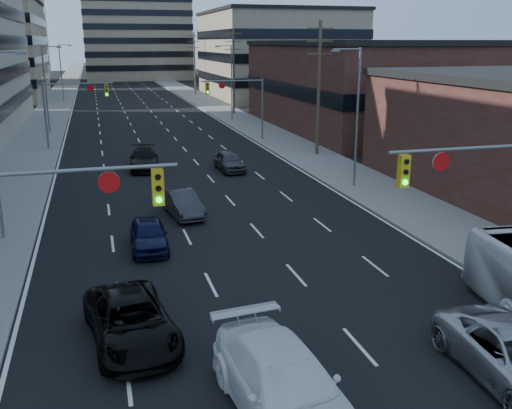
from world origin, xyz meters
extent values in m
cube|color=black|center=(0.00, 130.00, 0.01)|extent=(18.00, 300.00, 0.02)
cube|color=slate|center=(-11.50, 130.00, 0.07)|extent=(5.00, 300.00, 0.15)
cube|color=slate|center=(11.50, 130.00, 0.07)|extent=(5.00, 300.00, 0.15)
cube|color=#472119|center=(24.00, 50.00, 4.50)|extent=(20.00, 30.00, 9.00)
cube|color=gray|center=(25.00, 88.00, 7.00)|extent=(22.00, 28.00, 14.00)
cube|color=gray|center=(32.00, 130.00, 6.00)|extent=(22.00, 22.00, 12.00)
cylinder|color=slate|center=(-6.75, 8.00, 5.80)|extent=(6.50, 0.12, 0.12)
cube|color=gold|center=(-4.10, 8.00, 5.15)|extent=(0.35, 0.28, 1.10)
cylinder|color=black|center=(-4.10, 7.84, 5.50)|extent=(0.18, 0.06, 0.18)
cylinder|color=black|center=(-4.10, 7.84, 5.15)|extent=(0.18, 0.06, 0.18)
cylinder|color=#0CE526|center=(-4.10, 7.84, 4.80)|extent=(0.18, 0.06, 0.18)
cylinder|color=white|center=(-5.50, 7.97, 5.40)|extent=(0.64, 0.06, 0.64)
cylinder|color=slate|center=(6.75, 8.00, 5.80)|extent=(6.50, 0.12, 0.12)
cube|color=gold|center=(4.10, 8.00, 5.15)|extent=(0.35, 0.28, 1.10)
cylinder|color=black|center=(4.10, 7.84, 5.50)|extent=(0.18, 0.06, 0.18)
cylinder|color=black|center=(4.10, 7.84, 5.15)|extent=(0.18, 0.06, 0.18)
cylinder|color=#0CE526|center=(4.10, 7.84, 4.80)|extent=(0.18, 0.06, 0.18)
cylinder|color=white|center=(5.50, 7.97, 5.40)|extent=(0.64, 0.06, 0.64)
cylinder|color=slate|center=(-10.00, 45.00, 3.00)|extent=(0.18, 0.18, 6.00)
cylinder|color=slate|center=(-7.00, 45.00, 5.80)|extent=(6.00, 0.12, 0.12)
cube|color=gold|center=(-4.60, 45.00, 5.15)|extent=(0.35, 0.28, 1.10)
cylinder|color=black|center=(-4.60, 44.84, 5.50)|extent=(0.18, 0.06, 0.18)
cylinder|color=black|center=(-4.60, 44.84, 5.15)|extent=(0.18, 0.06, 0.18)
cylinder|color=#0CE526|center=(-4.60, 44.84, 4.80)|extent=(0.18, 0.06, 0.18)
cylinder|color=white|center=(-6.00, 44.97, 5.40)|extent=(0.64, 0.06, 0.64)
cylinder|color=slate|center=(10.00, 45.00, 3.00)|extent=(0.18, 0.18, 6.00)
cylinder|color=slate|center=(7.00, 45.00, 5.80)|extent=(6.00, 0.12, 0.12)
cube|color=gold|center=(4.60, 45.00, 5.15)|extent=(0.35, 0.28, 1.10)
cylinder|color=black|center=(4.60, 44.84, 5.50)|extent=(0.18, 0.06, 0.18)
cylinder|color=black|center=(4.60, 44.84, 5.15)|extent=(0.18, 0.06, 0.18)
cylinder|color=#0CE526|center=(4.60, 44.84, 4.80)|extent=(0.18, 0.06, 0.18)
cylinder|color=white|center=(6.00, 44.97, 5.40)|extent=(0.64, 0.06, 0.64)
cylinder|color=#4C3D2D|center=(12.20, 36.00, 5.50)|extent=(0.28, 0.28, 11.00)
cube|color=#4C3D2D|center=(12.20, 36.00, 10.40)|extent=(2.20, 0.10, 0.10)
cube|color=#4C3D2D|center=(12.20, 36.00, 9.40)|extent=(2.20, 0.10, 0.10)
cube|color=#4C3D2D|center=(12.20, 36.00, 8.40)|extent=(2.20, 0.10, 0.10)
cylinder|color=#4C3D2D|center=(12.20, 66.00, 5.50)|extent=(0.28, 0.28, 11.00)
cube|color=#4C3D2D|center=(12.20, 66.00, 10.40)|extent=(2.20, 0.10, 0.10)
cube|color=#4C3D2D|center=(12.20, 66.00, 9.40)|extent=(2.20, 0.10, 0.10)
cube|color=#4C3D2D|center=(12.20, 66.00, 8.40)|extent=(2.20, 0.10, 0.10)
cylinder|color=#4C3D2D|center=(12.20, 96.00, 5.50)|extent=(0.28, 0.28, 11.00)
cube|color=#4C3D2D|center=(12.20, 96.00, 10.40)|extent=(2.20, 0.10, 0.10)
cube|color=#4C3D2D|center=(12.20, 96.00, 9.40)|extent=(2.20, 0.10, 0.10)
cube|color=#4C3D2D|center=(12.20, 96.00, 8.40)|extent=(2.20, 0.10, 0.10)
cylinder|color=slate|center=(-9.60, 20.00, 8.90)|extent=(1.80, 0.10, 0.10)
cube|color=slate|center=(-8.80, 20.00, 8.82)|extent=(0.50, 0.22, 0.14)
cylinder|color=slate|center=(-10.50, 55.00, 4.50)|extent=(0.16, 0.16, 9.00)
cylinder|color=slate|center=(-9.60, 55.00, 8.90)|extent=(1.80, 0.10, 0.10)
cube|color=slate|center=(-8.80, 55.00, 8.82)|extent=(0.50, 0.22, 0.14)
cylinder|color=slate|center=(-10.50, 90.00, 4.50)|extent=(0.16, 0.16, 9.00)
cylinder|color=slate|center=(-9.60, 90.00, 8.90)|extent=(1.80, 0.10, 0.10)
cube|color=slate|center=(-8.80, 90.00, 8.82)|extent=(0.50, 0.22, 0.14)
cylinder|color=slate|center=(10.50, 25.00, 4.50)|extent=(0.16, 0.16, 9.00)
cylinder|color=slate|center=(9.60, 25.00, 8.90)|extent=(1.80, 0.10, 0.10)
cube|color=slate|center=(8.80, 25.00, 8.82)|extent=(0.50, 0.22, 0.14)
cylinder|color=slate|center=(10.50, 60.00, 4.50)|extent=(0.16, 0.16, 9.00)
cylinder|color=slate|center=(9.60, 60.00, 8.90)|extent=(1.80, 0.10, 0.10)
cube|color=slate|center=(8.80, 60.00, 8.82)|extent=(0.50, 0.22, 0.14)
imported|color=black|center=(-5.14, 8.27, 0.75)|extent=(3.12, 5.63, 1.49)
imported|color=white|center=(-1.60, 3.37, 0.89)|extent=(3.09, 6.36, 1.78)
imported|color=black|center=(-3.76, 16.84, 0.71)|extent=(1.80, 4.19, 1.41)
imported|color=#2C2C2E|center=(-1.43, 21.70, 0.70)|extent=(2.02, 4.39, 1.40)
imported|color=black|center=(-2.40, 34.59, 0.76)|extent=(2.56, 5.42, 1.53)
imported|color=#3A3A3D|center=(3.69, 32.29, 0.73)|extent=(1.89, 4.37, 1.47)
camera|label=1|loc=(-5.74, -8.67, 9.32)|focal=40.00mm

